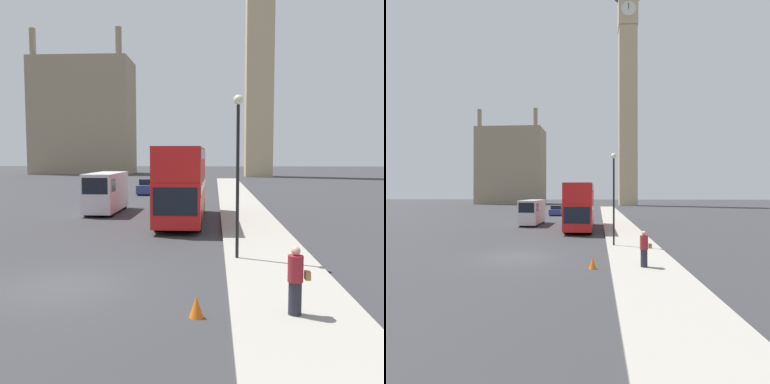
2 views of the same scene
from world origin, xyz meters
TOP-DOWN VIEW (x-y plane):
  - ground_plane at (0.00, 0.00)m, footprint 300.00×300.00m
  - sidewalk_strip at (6.67, 0.00)m, footprint 3.34×120.00m
  - building_block_distant at (-24.37, 81.64)m, footprint 21.25×11.56m
  - red_double_decker_bus at (2.69, 13.02)m, footprint 2.50×10.05m
  - white_van at (-2.95, 16.73)m, footprint 1.96×5.74m
  - pedestrian at (6.55, -2.39)m, footprint 0.53×0.37m
  - street_lamp at (5.45, 3.31)m, footprint 0.36×0.36m
  - parked_sedan at (-2.25, 31.52)m, footprint 1.85×4.50m
  - traffic_cone at (4.17, -2.32)m, footprint 0.36×0.36m

SIDE VIEW (x-z plane):
  - ground_plane at x=0.00m, z-range 0.00..0.00m
  - sidewalk_strip at x=6.67m, z-range 0.00..0.15m
  - traffic_cone at x=4.17m, z-range 0.00..0.55m
  - parked_sedan at x=-2.25m, z-range -0.08..1.49m
  - pedestrian at x=6.55m, z-range 0.15..1.81m
  - white_van at x=-2.95m, z-range 0.09..2.87m
  - red_double_decker_bus at x=2.69m, z-range 0.25..4.68m
  - street_lamp at x=5.45m, z-range 1.07..7.08m
  - building_block_distant at x=-24.37m, z-range -2.68..27.66m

